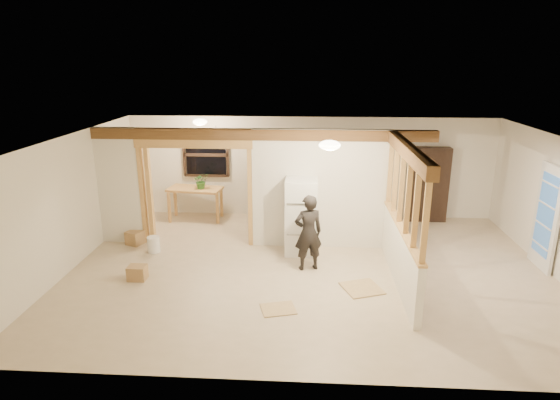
# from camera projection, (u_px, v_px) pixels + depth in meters

# --- Properties ---
(floor) EXTENTS (9.00, 6.50, 0.01)m
(floor) POSITION_uv_depth(u_px,v_px,m) (309.00, 270.00, 8.90)
(floor) COLOR beige
(floor) RESTS_ON ground
(ceiling) EXTENTS (9.00, 6.50, 0.01)m
(ceiling) POSITION_uv_depth(u_px,v_px,m) (311.00, 139.00, 8.17)
(ceiling) COLOR white
(wall_back) EXTENTS (9.00, 0.01, 2.50)m
(wall_back) POSITION_uv_depth(u_px,v_px,m) (310.00, 167.00, 11.64)
(wall_back) COLOR silver
(wall_back) RESTS_ON floor
(wall_front) EXTENTS (9.00, 0.01, 2.50)m
(wall_front) POSITION_uv_depth(u_px,v_px,m) (310.00, 292.00, 5.43)
(wall_front) COLOR silver
(wall_front) RESTS_ON floor
(wall_left) EXTENTS (0.01, 6.50, 2.50)m
(wall_left) POSITION_uv_depth(u_px,v_px,m) (71.00, 202.00, 8.80)
(wall_left) COLOR silver
(wall_left) RESTS_ON floor
(partition_left_stub) EXTENTS (0.90, 0.12, 2.50)m
(partition_left_stub) POSITION_uv_depth(u_px,v_px,m) (119.00, 186.00, 9.92)
(partition_left_stub) COLOR silver
(partition_left_stub) RESTS_ON floor
(partition_center) EXTENTS (2.80, 0.12, 2.50)m
(partition_center) POSITION_uv_depth(u_px,v_px,m) (320.00, 189.00, 9.67)
(partition_center) COLOR silver
(partition_center) RESTS_ON floor
(doorway_frame) EXTENTS (2.46, 0.14, 2.20)m
(doorway_frame) POSITION_uv_depth(u_px,v_px,m) (196.00, 194.00, 9.86)
(doorway_frame) COLOR tan
(doorway_frame) RESTS_ON floor
(header_beam_back) EXTENTS (7.00, 0.18, 0.22)m
(header_beam_back) POSITION_uv_depth(u_px,v_px,m) (261.00, 134.00, 9.41)
(header_beam_back) COLOR brown
(header_beam_back) RESTS_ON ceiling
(header_beam_right) EXTENTS (0.18, 3.30, 0.22)m
(header_beam_right) POSITION_uv_depth(u_px,v_px,m) (408.00, 151.00, 7.73)
(header_beam_right) COLOR brown
(header_beam_right) RESTS_ON ceiling
(pony_wall) EXTENTS (0.12, 3.20, 1.00)m
(pony_wall) POSITION_uv_depth(u_px,v_px,m) (400.00, 256.00, 8.27)
(pony_wall) COLOR silver
(pony_wall) RESTS_ON floor
(stud_partition) EXTENTS (0.14, 3.20, 1.32)m
(stud_partition) POSITION_uv_depth(u_px,v_px,m) (405.00, 193.00, 7.94)
(stud_partition) COLOR tan
(stud_partition) RESTS_ON pony_wall
(window_back) EXTENTS (1.12, 0.10, 1.10)m
(window_back) POSITION_uv_depth(u_px,v_px,m) (206.00, 155.00, 11.63)
(window_back) COLOR black
(window_back) RESTS_ON wall_back
(french_door) EXTENTS (0.12, 0.86, 2.00)m
(french_door) POSITION_uv_depth(u_px,v_px,m) (547.00, 218.00, 8.73)
(french_door) COLOR white
(french_door) RESTS_ON floor
(ceiling_dome_main) EXTENTS (0.36, 0.36, 0.16)m
(ceiling_dome_main) POSITION_uv_depth(u_px,v_px,m) (330.00, 145.00, 7.68)
(ceiling_dome_main) COLOR #FFEABF
(ceiling_dome_main) RESTS_ON ceiling
(ceiling_dome_util) EXTENTS (0.32, 0.32, 0.14)m
(ceiling_dome_util) POSITION_uv_depth(u_px,v_px,m) (200.00, 122.00, 10.52)
(ceiling_dome_util) COLOR #FFEABF
(ceiling_dome_util) RESTS_ON ceiling
(hanging_bulb) EXTENTS (0.07, 0.07, 0.07)m
(hanging_bulb) POSITION_uv_depth(u_px,v_px,m) (216.00, 141.00, 9.91)
(hanging_bulb) COLOR #FFD88C
(hanging_bulb) RESTS_ON ceiling
(refrigerator) EXTENTS (0.64, 0.62, 1.55)m
(refrigerator) POSITION_uv_depth(u_px,v_px,m) (301.00, 217.00, 9.47)
(refrigerator) COLOR white
(refrigerator) RESTS_ON floor
(woman) EXTENTS (0.61, 0.49, 1.47)m
(woman) POSITION_uv_depth(u_px,v_px,m) (308.00, 233.00, 8.72)
(woman) COLOR black
(woman) RESTS_ON floor
(work_table) EXTENTS (1.36, 0.81, 0.81)m
(work_table) POSITION_uv_depth(u_px,v_px,m) (196.00, 204.00, 11.56)
(work_table) COLOR tan
(work_table) RESTS_ON floor
(potted_plant) EXTENTS (0.45, 0.42, 0.39)m
(potted_plant) POSITION_uv_depth(u_px,v_px,m) (201.00, 181.00, 11.32)
(potted_plant) COLOR #2D7131
(potted_plant) RESTS_ON work_table
(shop_vac) EXTENTS (0.61, 0.61, 0.60)m
(shop_vac) POSITION_uv_depth(u_px,v_px,m) (136.00, 222.00, 10.60)
(shop_vac) COLOR red
(shop_vac) RESTS_ON floor
(bookshelf) EXTENTS (0.91, 0.30, 1.83)m
(bookshelf) POSITION_uv_depth(u_px,v_px,m) (429.00, 185.00, 11.35)
(bookshelf) COLOR black
(bookshelf) RESTS_ON floor
(bucket) EXTENTS (0.26, 0.26, 0.33)m
(bucket) POSITION_uv_depth(u_px,v_px,m) (154.00, 244.00, 9.65)
(bucket) COLOR silver
(bucket) RESTS_ON floor
(box_util_a) EXTENTS (0.39, 0.36, 0.28)m
(box_util_a) POSITION_uv_depth(u_px,v_px,m) (261.00, 228.00, 10.67)
(box_util_a) COLOR #AA8252
(box_util_a) RESTS_ON floor
(box_util_b) EXTENTS (0.41, 0.41, 0.29)m
(box_util_b) POSITION_uv_depth(u_px,v_px,m) (135.00, 238.00, 10.08)
(box_util_b) COLOR #AA8252
(box_util_b) RESTS_ON floor
(box_front) EXTENTS (0.32, 0.26, 0.26)m
(box_front) POSITION_uv_depth(u_px,v_px,m) (137.00, 273.00, 8.46)
(box_front) COLOR #AA8252
(box_front) RESTS_ON floor
(floor_panel_near) EXTENTS (0.79, 0.79, 0.02)m
(floor_panel_near) POSITION_uv_depth(u_px,v_px,m) (362.00, 288.00, 8.14)
(floor_panel_near) COLOR tan
(floor_panel_near) RESTS_ON floor
(floor_panel_far) EXTENTS (0.63, 0.56, 0.02)m
(floor_panel_far) POSITION_uv_depth(u_px,v_px,m) (278.00, 309.00, 7.47)
(floor_panel_far) COLOR tan
(floor_panel_far) RESTS_ON floor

